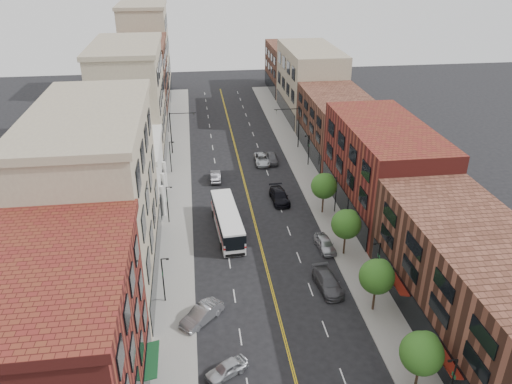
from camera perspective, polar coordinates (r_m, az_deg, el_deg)
name	(u,v)px	position (r m, az deg, el deg)	size (l,w,h in m)	color
ground	(287,348)	(46.74, 3.59, -17.40)	(220.00, 220.00, 0.00)	black
sidewalk_left	(178,185)	(75.29, -8.93, 0.74)	(4.00, 110.00, 0.15)	gray
sidewalk_right	(309,178)	(77.17, 6.06, 1.58)	(4.00, 110.00, 0.15)	gray
bldg_l_redbrick	(62,358)	(38.30, -21.29, -17.23)	(10.00, 16.00, 14.00)	maroon
bldg_l_tanoffice	(99,204)	(52.49, -17.48, -1.27)	(10.00, 22.00, 18.00)	gray
bldg_l_white	(124,175)	(70.66, -14.86, 1.88)	(10.00, 14.00, 8.00)	silver
bldg_l_far_a	(131,104)	(84.84, -14.07, 9.70)	(10.00, 20.00, 18.00)	gray
bldg_l_far_b	(141,83)	(104.45, -12.97, 12.04)	(10.00, 20.00, 15.00)	#562F22
bldg_l_far_c	(146,53)	(121.45, -12.46, 15.27)	(10.00, 16.00, 20.00)	gray
bldg_r_near	(477,288)	(49.17, 23.93, -9.97)	(10.00, 26.00, 10.00)	#562F22
bldg_r_mid	(382,169)	(67.25, 14.23, 2.55)	(10.00, 22.00, 12.00)	maroon
bldg_r_far_a	(337,125)	(86.08, 9.29, 7.59)	(10.00, 20.00, 10.00)	#562F22
bldg_r_far_b	(310,82)	(104.98, 6.18, 12.34)	(10.00, 22.00, 14.00)	gray
bldg_r_far_c	(291,68)	(124.33, 4.00, 13.93)	(10.00, 18.00, 11.00)	#562F22
tree_r_0	(422,352)	(42.44, 18.49, -16.92)	(3.40, 3.40, 5.59)	black
tree_r_1	(378,275)	(49.41, 13.72, -9.24)	(3.40, 3.40, 5.59)	black
tree_r_2	(347,223)	(57.29, 10.34, -3.52)	(3.40, 3.40, 5.59)	black
tree_r_3	(324,185)	(65.75, 7.83, 0.78)	(3.40, 3.40, 5.59)	black
lamp_l_1	(163,278)	(50.55, -10.53, -9.59)	(0.81, 0.55, 5.05)	black
lamp_l_2	(168,203)	(64.21, -10.04, -1.20)	(0.81, 0.55, 5.05)	black
lamp_l_3	(171,155)	(78.75, -9.74, 4.16)	(0.81, 0.55, 5.05)	black
lamp_r_0	(452,381)	(42.59, 21.47, -19.49)	(0.81, 0.55, 5.05)	black
lamp_r_1	(378,261)	(53.56, 13.74, -7.67)	(0.81, 0.55, 5.05)	black
lamp_r_2	(336,193)	(66.60, 9.09, -0.07)	(0.81, 0.55, 5.05)	black
lamp_r_3	(308,148)	(80.72, 6.02, 4.97)	(0.81, 0.55, 5.05)	black
signal_mast_left	(175,128)	(85.63, -9.25, 7.24)	(4.49, 0.18, 7.20)	black
signal_mast_right	(295,123)	(87.33, 4.45, 7.89)	(4.49, 0.18, 7.20)	black
city_bus	(227,220)	(61.90, -3.30, -3.16)	(3.51, 12.16, 3.09)	silver
car_angle_a	(227,369)	(44.11, -3.39, -19.54)	(1.53, 3.80, 1.30)	#B8BBC0
car_angle_b	(202,314)	(49.12, -6.20, -13.71)	(1.65, 4.74, 1.56)	#939499
car_parked_mid	(328,282)	(53.31, 8.22, -10.18)	(2.15, 5.28, 1.53)	#48484D
car_parked_far	(325,244)	(59.55, 7.88, -5.87)	(1.76, 4.37, 1.49)	#B6B7BE
car_lane_behind	(216,176)	(76.14, -4.65, 1.82)	(1.51, 4.34, 1.43)	#46454A
car_lane_a	(279,196)	(69.73, 2.69, -0.47)	(2.23, 5.49, 1.59)	black
car_lane_b	(262,159)	(81.96, 0.68, 3.76)	(2.40, 5.19, 1.44)	#B1B5B9
car_lane_c	(272,158)	(82.32, 1.85, 3.87)	(1.77, 4.39, 1.50)	#4D4D52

